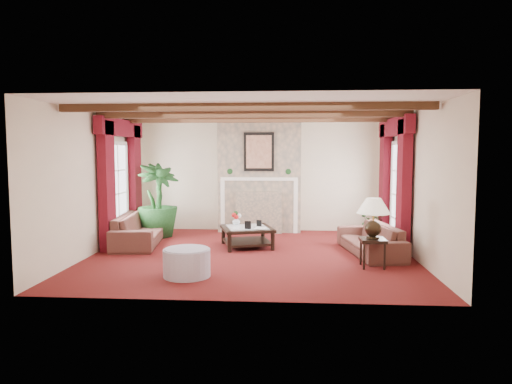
# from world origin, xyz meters

# --- Properties ---
(floor) EXTENTS (6.00, 6.00, 0.00)m
(floor) POSITION_xyz_m (0.00, 0.00, 0.00)
(floor) COLOR #4C110D
(floor) RESTS_ON ground
(ceiling) EXTENTS (6.00, 6.00, 0.00)m
(ceiling) POSITION_xyz_m (0.00, 0.00, 2.70)
(ceiling) COLOR white
(ceiling) RESTS_ON floor
(back_wall) EXTENTS (6.00, 0.02, 2.70)m
(back_wall) POSITION_xyz_m (0.00, 2.75, 1.35)
(back_wall) COLOR beige
(back_wall) RESTS_ON ground
(left_wall) EXTENTS (0.02, 5.50, 2.70)m
(left_wall) POSITION_xyz_m (-3.00, 0.00, 1.35)
(left_wall) COLOR beige
(left_wall) RESTS_ON ground
(right_wall) EXTENTS (0.02, 5.50, 2.70)m
(right_wall) POSITION_xyz_m (3.00, 0.00, 1.35)
(right_wall) COLOR beige
(right_wall) RESTS_ON ground
(ceiling_beams) EXTENTS (6.00, 3.00, 0.12)m
(ceiling_beams) POSITION_xyz_m (0.00, 0.00, 2.64)
(ceiling_beams) COLOR #392212
(ceiling_beams) RESTS_ON ceiling
(fireplace) EXTENTS (2.00, 0.52, 2.70)m
(fireplace) POSITION_xyz_m (0.00, 2.55, 2.70)
(fireplace) COLOR tan
(fireplace) RESTS_ON ground
(french_door_left) EXTENTS (0.10, 1.10, 2.16)m
(french_door_left) POSITION_xyz_m (-2.97, 1.00, 2.13)
(french_door_left) COLOR white
(french_door_left) RESTS_ON ground
(french_door_right) EXTENTS (0.10, 1.10, 2.16)m
(french_door_right) POSITION_xyz_m (2.97, 1.00, 2.13)
(french_door_right) COLOR white
(french_door_right) RESTS_ON ground
(curtains_left) EXTENTS (0.20, 2.40, 2.55)m
(curtains_left) POSITION_xyz_m (-2.86, 1.00, 2.55)
(curtains_left) COLOR #4D0A14
(curtains_left) RESTS_ON ground
(curtains_right) EXTENTS (0.20, 2.40, 2.55)m
(curtains_right) POSITION_xyz_m (2.86, 1.00, 2.55)
(curtains_right) COLOR #4D0A14
(curtains_right) RESTS_ON ground
(sofa_left) EXTENTS (2.30, 1.16, 0.84)m
(sofa_left) POSITION_xyz_m (-2.44, 0.85, 0.42)
(sofa_left) COLOR #360E1B
(sofa_left) RESTS_ON ground
(sofa_right) EXTENTS (2.13, 1.21, 0.76)m
(sofa_right) POSITION_xyz_m (2.27, 0.20, 0.38)
(sofa_right) COLOR #360E1B
(sofa_right) RESTS_ON ground
(potted_palm) EXTENTS (2.63, 2.63, 0.94)m
(potted_palm) POSITION_xyz_m (-2.29, 1.71, 0.47)
(potted_palm) COLOR black
(potted_palm) RESTS_ON ground
(small_plant) EXTENTS (1.53, 1.53, 0.64)m
(small_plant) POSITION_xyz_m (2.64, 1.75, 0.32)
(small_plant) COLOR black
(small_plant) RESTS_ON ground
(coffee_table) EXTENTS (1.23, 1.23, 0.41)m
(coffee_table) POSITION_xyz_m (-0.14, 0.68, 0.20)
(coffee_table) COLOR black
(coffee_table) RESTS_ON ground
(side_table) EXTENTS (0.47, 0.47, 0.49)m
(side_table) POSITION_xyz_m (2.12, -0.84, 0.25)
(side_table) COLOR black
(side_table) RESTS_ON ground
(ottoman) EXTENTS (0.74, 0.74, 0.43)m
(ottoman) POSITION_xyz_m (-0.88, -1.61, 0.21)
(ottoman) COLOR gray
(ottoman) RESTS_ON ground
(table_lamp) EXTENTS (0.56, 0.56, 0.71)m
(table_lamp) POSITION_xyz_m (2.12, -0.84, 0.85)
(table_lamp) COLOR black
(table_lamp) RESTS_ON side_table
(flower_vase) EXTENTS (0.18, 0.19, 0.17)m
(flower_vase) POSITION_xyz_m (-0.39, 0.98, 0.49)
(flower_vase) COLOR silver
(flower_vase) RESTS_ON coffee_table
(book) EXTENTS (0.22, 0.08, 0.29)m
(book) POSITION_xyz_m (0.03, 0.50, 0.55)
(book) COLOR black
(book) RESTS_ON coffee_table
(photo_frame_a) EXTENTS (0.13, 0.05, 0.17)m
(photo_frame_a) POSITION_xyz_m (-0.10, 0.43, 0.49)
(photo_frame_a) COLOR black
(photo_frame_a) RESTS_ON coffee_table
(photo_frame_b) EXTENTS (0.11, 0.06, 0.14)m
(photo_frame_b) POSITION_xyz_m (0.10, 0.77, 0.48)
(photo_frame_b) COLOR black
(photo_frame_b) RESTS_ON coffee_table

